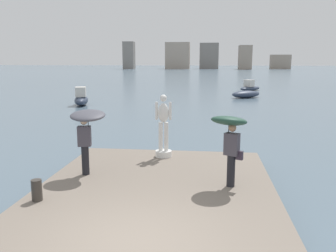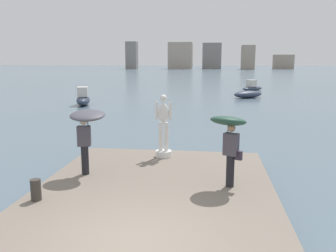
{
  "view_description": "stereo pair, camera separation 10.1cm",
  "coord_description": "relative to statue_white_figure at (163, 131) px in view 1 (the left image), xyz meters",
  "views": [
    {
      "loc": [
        1.39,
        -6.16,
        3.81
      ],
      "look_at": [
        0.0,
        5.89,
        1.55
      ],
      "focal_mm": 38.16,
      "sensor_mm": 36.0,
      "label": 1
    },
    {
      "loc": [
        1.49,
        -6.15,
        3.81
      ],
      "look_at": [
        0.0,
        5.89,
        1.55
      ],
      "focal_mm": 38.16,
      "sensor_mm": 36.0,
      "label": 2
    }
  ],
  "objects": [
    {
      "name": "ground_plane",
      "position": [
        0.18,
        33.91,
        -1.33
      ],
      "size": [
        400.0,
        400.0,
        0.0
      ],
      "primitive_type": "plane",
      "color": "slate"
    },
    {
      "name": "pier",
      "position": [
        0.18,
        -4.09,
        -1.13
      ],
      "size": [
        6.42,
        9.99,
        0.4
      ],
      "primitive_type": "cube",
      "color": "slate",
      "rests_on": "ground"
    },
    {
      "name": "statue_white_figure",
      "position": [
        0.0,
        0.0,
        0.0
      ],
      "size": [
        0.58,
        0.58,
        2.22
      ],
      "color": "white",
      "rests_on": "pier"
    },
    {
      "name": "onlooker_left",
      "position": [
        -2.0,
        -2.23,
        0.59
      ],
      "size": [
        1.2,
        1.22,
        1.98
      ],
      "color": "black",
      "rests_on": "pier"
    },
    {
      "name": "onlooker_right",
      "position": [
        2.15,
        -2.76,
        0.59
      ],
      "size": [
        1.3,
        1.31,
        2.01
      ],
      "color": "black",
      "rests_on": "pier"
    },
    {
      "name": "mooring_bollard",
      "position": [
        -2.57,
        -4.39,
        -0.66
      ],
      "size": [
        0.26,
        0.26,
        0.53
      ],
      "primitive_type": "cylinder",
      "color": "#38332D",
      "rests_on": "pier"
    },
    {
      "name": "boat_near",
      "position": [
        6.59,
        33.05,
        -0.89
      ],
      "size": [
        3.33,
        3.46,
        1.37
      ],
      "color": "#2D384C",
      "rests_on": "ground"
    },
    {
      "name": "boat_far",
      "position": [
        -9.2,
        16.85,
        -0.78
      ],
      "size": [
        1.99,
        3.48,
        1.56
      ],
      "color": "#2D384C",
      "rests_on": "ground"
    },
    {
      "name": "boat_leftward",
      "position": [
        5.28,
        24.56,
        -0.96
      ],
      "size": [
        3.55,
        3.05,
        0.74
      ],
      "color": "#2D384C",
      "rests_on": "ground"
    },
    {
      "name": "distant_skyline",
      "position": [
        -1.92,
        139.57,
        3.74
      ],
      "size": [
        68.92,
        12.29,
        11.16
      ],
      "color": "gray",
      "rests_on": "ground"
    }
  ]
}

